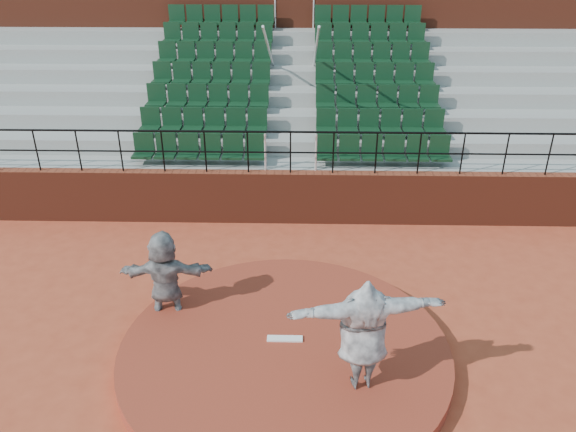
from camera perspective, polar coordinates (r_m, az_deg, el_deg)
name	(u,v)px	position (r m, az deg, el deg)	size (l,w,h in m)	color
ground	(285,357)	(9.75, -0.35, -14.11)	(90.00, 90.00, 0.00)	#AD4227
pitchers_mound	(285,351)	(9.67, -0.35, -13.56)	(5.50, 5.50, 0.25)	maroon
pitching_rubber	(285,339)	(9.70, -0.33, -12.35)	(0.60, 0.15, 0.03)	white
boundary_wall	(290,197)	(13.63, 0.24, 1.94)	(24.00, 0.30, 1.30)	maroon
wall_railing	(290,143)	(13.11, 0.26, 7.41)	(24.04, 0.05, 1.03)	black
seating_deck	(293,121)	(16.76, 0.49, 9.67)	(24.00, 5.97, 4.63)	gray
press_box_facade	(295,26)	(20.16, 0.70, 18.75)	(24.00, 3.00, 7.10)	maroon
pitcher	(363,334)	(8.40, 7.67, -11.78)	(2.29, 0.62, 1.87)	black
fielder	(165,278)	(10.29, -12.36, -6.12)	(1.67, 0.53, 1.80)	black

